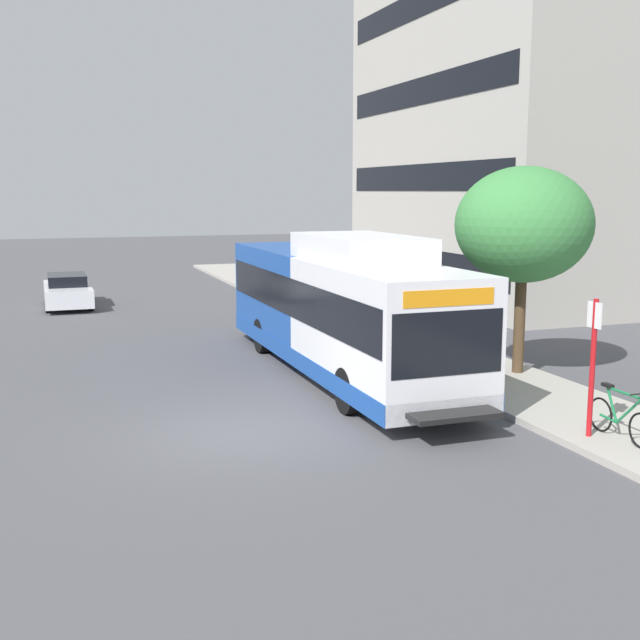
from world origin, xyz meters
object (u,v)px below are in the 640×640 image
object	(u,v)px
bus_stop_sign_pole	(593,357)
street_tree_near_stop	(524,225)
parked_car_far_lane	(68,291)
bicycle_parked	(621,418)
transit_bus	(339,309)

from	to	relation	value
bus_stop_sign_pole	street_tree_near_stop	size ratio (longest dim) A/B	0.50
parked_car_far_lane	bicycle_parked	bearing A→B (deg)	-67.95
transit_bus	bus_stop_sign_pole	xyz separation A→B (m)	(2.38, -6.88, -0.05)
bicycle_parked	parked_car_far_lane	size ratio (longest dim) A/B	0.39
bus_stop_sign_pole	bicycle_parked	size ratio (longest dim) A/B	1.48
transit_bus	bus_stop_sign_pole	size ratio (longest dim) A/B	4.71
street_tree_near_stop	bicycle_parked	bearing A→B (deg)	-104.21
bus_stop_sign_pole	bicycle_parked	xyz separation A→B (m)	(0.39, -0.38, -1.09)
street_tree_near_stop	transit_bus	bearing A→B (deg)	155.08
transit_bus	street_tree_near_stop	xyz separation A→B (m)	(4.13, -1.92, 2.14)
transit_bus	bicycle_parked	distance (m)	7.86
transit_bus	bus_stop_sign_pole	bearing A→B (deg)	-70.90
street_tree_near_stop	parked_car_far_lane	xyz separation A→B (m)	(-10.27, 16.68, -3.19)
bus_stop_sign_pole	street_tree_near_stop	world-z (taller)	street_tree_near_stop
transit_bus	street_tree_near_stop	size ratio (longest dim) A/B	2.38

